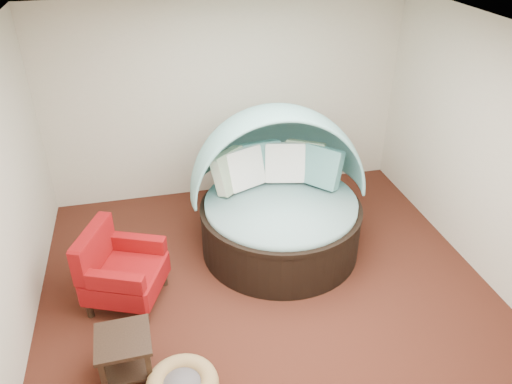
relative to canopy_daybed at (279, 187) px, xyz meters
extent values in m
plane|color=#4A2015|center=(-0.35, -0.97, -0.83)|extent=(5.00, 5.00, 0.00)
plane|color=beige|center=(-0.35, 1.53, 0.57)|extent=(5.00, 0.00, 5.00)
plane|color=beige|center=(2.15, -0.97, 0.57)|extent=(0.00, 5.00, 5.00)
plane|color=white|center=(-0.35, -0.97, 1.97)|extent=(5.00, 5.00, 0.00)
cylinder|color=black|center=(-0.01, -0.12, -0.54)|extent=(2.05, 2.05, 0.59)
cylinder|color=black|center=(-0.01, -0.12, -0.22)|extent=(2.08, 2.08, 0.05)
cylinder|color=#7FB0A4|center=(-0.01, -0.12, -0.18)|extent=(1.94, 1.94, 0.13)
cube|color=#416D4B|center=(-0.54, 0.26, 0.15)|extent=(0.56, 0.54, 0.52)
cube|color=white|center=(-0.37, 0.29, 0.15)|extent=(0.56, 0.45, 0.52)
cube|color=#579896|center=(-0.11, 0.41, 0.15)|extent=(0.52, 0.33, 0.52)
cube|color=white|center=(0.16, 0.32, 0.15)|extent=(0.54, 0.38, 0.52)
cube|color=#416D4B|center=(0.41, 0.32, 0.15)|extent=(0.57, 0.49, 0.52)
cube|color=#579896|center=(0.57, 0.11, 0.15)|extent=(0.54, 0.56, 0.52)
cylinder|color=black|center=(-2.28, -0.81, -0.74)|extent=(0.09, 0.09, 0.18)
cylinder|color=black|center=(-2.04, -0.25, -0.74)|extent=(0.09, 0.09, 0.18)
cylinder|color=black|center=(-1.71, -1.05, -0.74)|extent=(0.09, 0.09, 0.18)
cylinder|color=black|center=(-1.48, -0.48, -0.74)|extent=(0.09, 0.09, 0.18)
cube|color=#960017|center=(-1.88, -0.65, -0.52)|extent=(1.00, 1.00, 0.27)
cube|color=#960017|center=(-2.16, -0.53, -0.16)|extent=(0.43, 0.76, 0.45)
cube|color=#960017|center=(-1.96, -0.97, -0.29)|extent=(0.61, 0.35, 0.18)
cube|color=#960017|center=(-1.70, -0.36, -0.29)|extent=(0.61, 0.35, 0.18)
cube|color=black|center=(-1.90, -1.66, -0.38)|extent=(0.51, 0.51, 0.04)
cube|color=black|center=(-1.90, -1.66, -0.71)|extent=(0.45, 0.45, 0.03)
cube|color=black|center=(-2.09, -1.87, -0.62)|extent=(0.05, 0.05, 0.43)
cube|color=black|center=(-2.10, -1.47, -0.62)|extent=(0.05, 0.05, 0.43)
cube|color=black|center=(-1.69, -1.85, -0.62)|extent=(0.05, 0.05, 0.43)
cube|color=black|center=(-1.71, -1.46, -0.62)|extent=(0.05, 0.05, 0.43)
camera|label=1|loc=(-1.45, -4.99, 3.02)|focal=35.00mm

